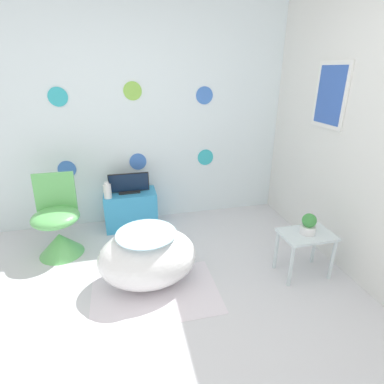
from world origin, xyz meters
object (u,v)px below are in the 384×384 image
(chair, at_px, (58,230))
(potted_plant_left, at_px, (309,224))
(vase, at_px, (107,191))
(tv, at_px, (129,184))
(bathtub, at_px, (148,257))

(chair, relative_size, potted_plant_left, 4.33)
(vase, bearing_deg, potted_plant_left, -34.34)
(tv, height_order, potted_plant_left, tv)
(chair, height_order, vase, chair)
(tv, bearing_deg, bathtub, -85.14)
(bathtub, height_order, potted_plant_left, potted_plant_left)
(vase, bearing_deg, chair, -148.55)
(tv, bearing_deg, vase, -155.08)
(bathtub, relative_size, vase, 4.54)
(chair, xyz_separation_m, potted_plant_left, (2.24, -0.88, 0.25))
(chair, distance_m, vase, 0.64)
(tv, distance_m, vase, 0.27)
(bathtub, relative_size, chair, 1.04)
(chair, xyz_separation_m, vase, (0.50, 0.31, 0.25))
(bathtub, relative_size, tv, 1.84)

